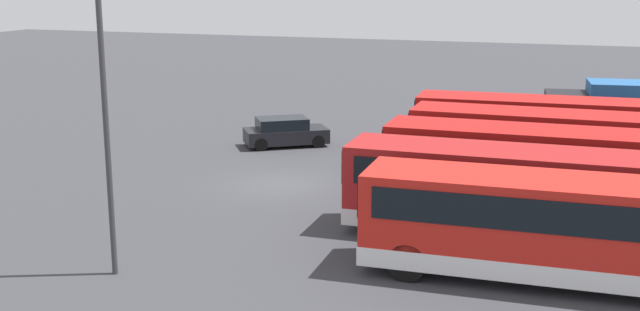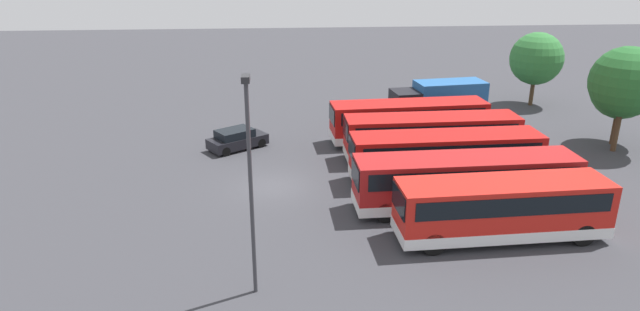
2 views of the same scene
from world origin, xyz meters
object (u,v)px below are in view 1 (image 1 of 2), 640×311
Objects in this scene: lamp_post_tall at (104,95)px; bus_single_deck_fourth at (531,192)px; bus_single_deck_fifth at (545,225)px; car_hatchback_silver at (285,132)px; bus_single_deck_second at (552,145)px; bus_single_deck_near_end at (541,128)px; box_truck_blue at (627,112)px; bus_single_deck_third at (541,166)px.

bus_single_deck_fourth is at bearing 122.14° from lamp_post_tall.
bus_single_deck_fifth is 2.34× the size of car_hatchback_silver.
car_hatchback_silver is (-10.58, -12.68, -0.92)m from bus_single_deck_fourth.
lamp_post_tall is (17.42, 1.78, 4.46)m from car_hatchback_silver.
bus_single_deck_second is 1.12× the size of bus_single_deck_fifth.
car_hatchback_silver is 18.07m from lamp_post_tall.
bus_single_deck_fifth is (14.39, 1.15, -0.00)m from bus_single_deck_near_end.
bus_single_deck_second is at bearing 178.51° from bus_single_deck_fourth.
car_hatchback_silver is (-13.89, -13.34, -0.92)m from bus_single_deck_fifth.
bus_single_deck_second is 1.28× the size of lamp_post_tall.
bus_single_deck_second is at bearing -19.36° from box_truck_blue.
bus_single_deck_near_end is 21.02m from lamp_post_tall.
bus_single_deck_near_end is 0.95× the size of bus_single_deck_fourth.
lamp_post_tall is at bearing -73.01° from bus_single_deck_fifth.
lamp_post_tall is at bearing -45.87° from bus_single_deck_third.
bus_single_deck_near_end and bus_single_deck_second have the same top height.
bus_single_deck_fourth is at bearing 50.16° from car_hatchback_silver.
bus_single_deck_third is 0.95× the size of bus_single_deck_fourth.
bus_single_deck_third and bus_single_deck_fifth have the same top height.
lamp_post_tall is (10.62, -10.95, 3.54)m from bus_single_deck_third.
bus_single_deck_near_end and bus_single_deck_third have the same top height.
bus_single_deck_fourth is (11.07, 0.49, 0.00)m from bus_single_deck_near_end.
bus_single_deck_third is at bearing -14.43° from box_truck_blue.
bus_single_deck_fifth is at bearing 4.58° from bus_single_deck_near_end.
bus_single_deck_fourth and bus_single_deck_fifth have the same top height.
box_truck_blue reaches higher than bus_single_deck_fifth.
box_truck_blue is at bearing 109.18° from car_hatchback_silver.
bus_single_deck_fifth is at bearing 11.32° from bus_single_deck_fourth.
bus_single_deck_second is 18.47m from lamp_post_tall.
bus_single_deck_third is at bearing 134.13° from lamp_post_tall.
bus_single_deck_fourth is at bearing -0.76° from bus_single_deck_third.
bus_single_deck_second is at bearing 142.27° from lamp_post_tall.
lamp_post_tall is at bearing -30.15° from bus_single_deck_near_end.
bus_single_deck_third is 3.77m from bus_single_deck_fourth.
bus_single_deck_fifth is 19.28m from car_hatchback_silver.
lamp_post_tall reaches higher than bus_single_deck_fourth.
bus_single_deck_fourth is (3.77, -0.05, 0.00)m from bus_single_deck_third.
bus_single_deck_third is (7.30, 0.54, 0.00)m from bus_single_deck_near_end.
bus_single_deck_second is at bearing 76.50° from car_hatchback_silver.
box_truck_blue reaches higher than bus_single_deck_third.
bus_single_deck_fifth is at bearing 43.84° from car_hatchback_silver.
bus_single_deck_fifth is 19.59m from box_truck_blue.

